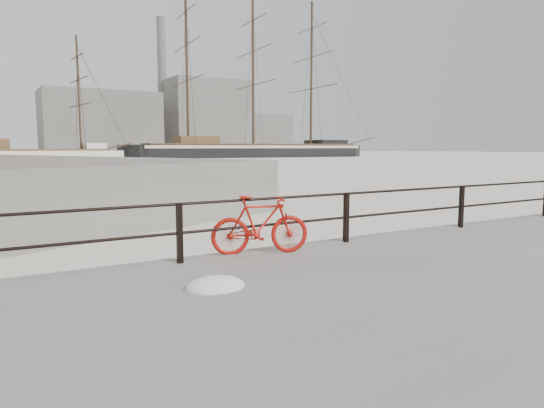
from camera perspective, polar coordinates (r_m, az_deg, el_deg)
name	(u,v)px	position (r m, az deg, el deg)	size (l,w,h in m)	color
ground	(455,241)	(12.56, 20.68, -4.06)	(400.00, 400.00, 0.00)	white
guardrail	(461,207)	(12.35, 21.38, -0.28)	(28.00, 0.10, 1.00)	black
bicycle	(260,225)	(8.61, -1.40, -2.47)	(1.76, 0.26, 1.06)	#B3140B
barque_black	(253,157)	(108.50, -2.19, 5.51)	(65.74, 21.52, 36.80)	black
schooner_mid	(38,162)	(81.45, -25.82, 4.46)	(28.15, 11.91, 20.32)	silver
industrial_west	(101,124)	(150.77, -19.52, 8.89)	(32.00, 18.00, 18.00)	gray
industrial_mid	(206,118)	(166.09, -7.81, 10.01)	(26.00, 20.00, 24.00)	gray
industrial_east	(258,134)	(180.48, -1.60, 8.21)	(20.00, 16.00, 14.00)	gray
smokestack	(162,86)	(167.10, -12.78, 13.33)	(2.80, 2.80, 44.00)	gray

